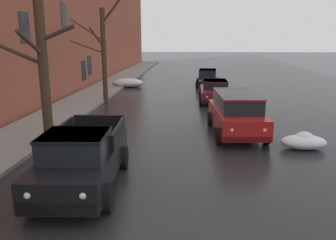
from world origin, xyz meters
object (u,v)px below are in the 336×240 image
at_px(pickup_truck_black_approaching_near_lane, 82,158).
at_px(suv_red_parked_kerbside_close, 236,112).
at_px(bare_tree_second_along_sidewalk, 42,51).
at_px(bare_tree_mid_block, 103,52).
at_px(sedan_maroon_parked_kerbside_mid, 215,91).
at_px(sedan_black_parked_far_down_block, 208,77).

relative_size(pickup_truck_black_approaching_near_lane, suv_red_parked_kerbside_close, 1.01).
height_order(bare_tree_second_along_sidewalk, bare_tree_mid_block, bare_tree_second_along_sidewalk).
xyz_separation_m(bare_tree_mid_block, sedan_maroon_parked_kerbside_mid, (7.16, 0.53, -2.47)).
distance_m(sedan_maroon_parked_kerbside_mid, sedan_black_parked_far_down_block, 7.84).
relative_size(bare_tree_mid_block, pickup_truck_black_approaching_near_lane, 1.33).
bearing_deg(sedan_black_parked_far_down_block, pickup_truck_black_approaching_near_lane, -101.52).
bearing_deg(sedan_maroon_parked_kerbside_mid, pickup_truck_black_approaching_near_lane, -108.27).
height_order(bare_tree_second_along_sidewalk, suv_red_parked_kerbside_close, bare_tree_second_along_sidewalk).
distance_m(bare_tree_mid_block, sedan_maroon_parked_kerbside_mid, 7.60).
bearing_deg(bare_tree_mid_block, pickup_truck_black_approaching_near_lane, -78.70).
distance_m(bare_tree_second_along_sidewalk, sedan_maroon_parked_kerbside_mid, 12.46).
bearing_deg(sedan_maroon_parked_kerbside_mid, sedan_black_parked_far_down_block, 90.97).
bearing_deg(pickup_truck_black_approaching_near_lane, sedan_black_parked_far_down_block, 78.48).
bearing_deg(pickup_truck_black_approaching_near_lane, sedan_maroon_parked_kerbside_mid, 71.73).
bearing_deg(suv_red_parked_kerbside_close, bare_tree_mid_block, 136.35).
xyz_separation_m(pickup_truck_black_approaching_near_lane, sedan_black_parked_far_down_block, (4.40, 21.56, -0.13)).
xyz_separation_m(bare_tree_second_along_sidewalk, sedan_black_parked_far_down_block, (7.00, 17.64, -2.89)).
height_order(suv_red_parked_kerbside_close, sedan_maroon_parked_kerbside_mid, suv_red_parked_kerbside_close).
xyz_separation_m(bare_tree_second_along_sidewalk, sedan_maroon_parked_kerbside_mid, (7.14, 9.80, -2.89)).
xyz_separation_m(pickup_truck_black_approaching_near_lane, sedan_maroon_parked_kerbside_mid, (4.53, 13.72, -0.13)).
height_order(bare_tree_second_along_sidewalk, pickup_truck_black_approaching_near_lane, bare_tree_second_along_sidewalk).
distance_m(bare_tree_second_along_sidewalk, sedan_black_parked_far_down_block, 19.20).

